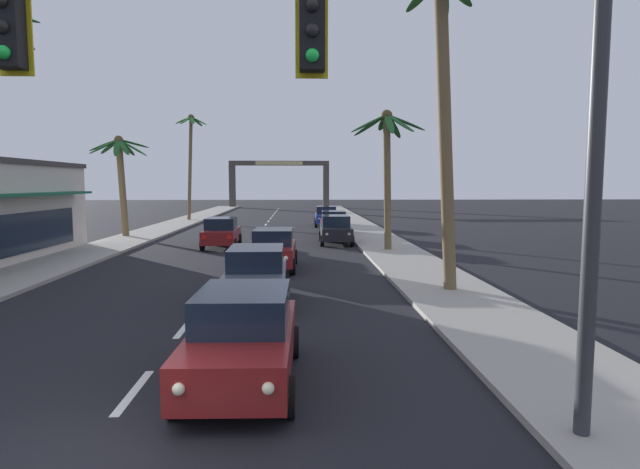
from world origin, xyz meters
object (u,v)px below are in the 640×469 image
at_px(traffic_signal_mast, 321,79).
at_px(sedan_parked_far_kerb, 326,216).
at_px(palm_left_farthest, 190,148).
at_px(sedan_third_in_queue, 256,275).
at_px(palm_right_second, 444,80).
at_px(sedan_lead_at_stop_bar, 243,336).
at_px(sedan_parked_mid_kerb, 334,223).
at_px(palm_left_third, 121,168).
at_px(sedan_parked_nearest_kerb, 336,229).
at_px(sedan_fifth_in_queue, 273,249).
at_px(sedan_oncoming_far, 222,232).
at_px(town_gateway_arch, 279,177).
at_px(palm_right_third, 387,152).

distance_m(traffic_signal_mast, sedan_parked_far_kerb, 37.64).
bearing_deg(palm_left_farthest, sedan_parked_far_kerb, -27.98).
bearing_deg(traffic_signal_mast, sedan_third_in_queue, 100.08).
relative_size(sedan_third_in_queue, palm_right_second, 0.43).
xyz_separation_m(sedan_lead_at_stop_bar, palm_right_second, (5.62, 7.57, 6.02)).
height_order(sedan_lead_at_stop_bar, sedan_parked_mid_kerb, same).
relative_size(palm_left_third, palm_right_second, 0.65).
height_order(sedan_lead_at_stop_bar, sedan_parked_far_kerb, same).
bearing_deg(sedan_parked_nearest_kerb, palm_left_third, 164.37).
distance_m(sedan_lead_at_stop_bar, sedan_fifth_in_queue, 12.76).
distance_m(sedan_oncoming_far, town_gateway_arch, 50.12).
height_order(sedan_fifth_in_queue, sedan_parked_nearest_kerb, same).
distance_m(sedan_fifth_in_queue, sedan_parked_mid_kerb, 14.91).
height_order(sedan_oncoming_far, palm_left_third, palm_left_third).
bearing_deg(palm_right_second, sedan_parked_nearest_kerb, 99.38).
distance_m(sedan_parked_far_kerb, palm_right_second, 28.08).
bearing_deg(sedan_lead_at_stop_bar, sedan_oncoming_far, 99.28).
relative_size(sedan_parked_mid_kerb, palm_right_third, 0.61).
xyz_separation_m(sedan_third_in_queue, sedan_parked_far_kerb, (3.60, 28.52, 0.00)).
bearing_deg(sedan_fifth_in_queue, sedan_oncoming_far, 113.20).
distance_m(sedan_parked_nearest_kerb, palm_right_second, 15.86).
relative_size(sedan_third_in_queue, sedan_parked_mid_kerb, 1.00).
height_order(sedan_lead_at_stop_bar, sedan_oncoming_far, same).
relative_size(palm_left_farthest, palm_right_second, 0.98).
height_order(sedan_lead_at_stop_bar, palm_left_third, palm_left_third).
xyz_separation_m(sedan_third_in_queue, town_gateway_arch, (-1.59, 63.98, 3.66)).
xyz_separation_m(palm_left_third, palm_left_farthest, (1.41, 15.64, 2.34)).
relative_size(sedan_lead_at_stop_bar, palm_right_third, 0.61).
bearing_deg(sedan_fifth_in_queue, palm_left_third, 128.77).
height_order(traffic_signal_mast, sedan_lead_at_stop_bar, traffic_signal_mast).
relative_size(sedan_oncoming_far, palm_left_third, 0.67).
height_order(sedan_parked_mid_kerb, palm_right_second, palm_right_second).
bearing_deg(palm_right_third, palm_left_third, 154.37).
relative_size(traffic_signal_mast, sedan_third_in_queue, 2.53).
xyz_separation_m(sedan_third_in_queue, palm_left_third, (-10.36, 19.55, 3.74)).
bearing_deg(sedan_parked_mid_kerb, palm_left_farthest, 131.52).
height_order(sedan_fifth_in_queue, sedan_parked_mid_kerb, same).
height_order(traffic_signal_mast, palm_right_second, palm_right_second).
bearing_deg(sedan_parked_mid_kerb, sedan_fifth_in_queue, -103.63).
bearing_deg(sedan_parked_nearest_kerb, traffic_signal_mast, -94.50).
height_order(sedan_fifth_in_queue, sedan_parked_far_kerb, same).
bearing_deg(sedan_lead_at_stop_bar, sedan_third_in_queue, 92.44).
relative_size(traffic_signal_mast, sedan_oncoming_far, 2.53).
distance_m(sedan_parked_nearest_kerb, palm_left_third, 14.87).
relative_size(palm_left_third, palm_right_third, 0.91).
relative_size(traffic_signal_mast, sedan_parked_far_kerb, 2.53).
relative_size(sedan_fifth_in_queue, town_gateway_arch, 0.30).
height_order(sedan_parked_nearest_kerb, sedan_parked_mid_kerb, same).
bearing_deg(palm_right_second, town_gateway_arch, 96.79).
bearing_deg(sedan_oncoming_far, sedan_third_in_queue, -77.68).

